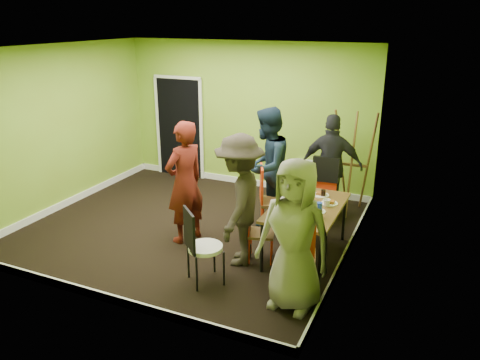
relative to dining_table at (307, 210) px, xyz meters
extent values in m
plane|color=black|center=(-1.94, 0.14, -0.70)|extent=(5.00, 5.00, 0.00)
cube|color=olive|center=(-1.94, 2.39, 0.70)|extent=(5.00, 0.04, 2.80)
cube|color=olive|center=(-1.94, -2.11, 0.70)|extent=(5.00, 0.04, 2.80)
cube|color=olive|center=(-4.44, 0.14, 0.70)|extent=(0.04, 4.50, 2.80)
cube|color=olive|center=(0.56, 0.14, 0.70)|extent=(0.04, 4.50, 2.80)
cube|color=white|center=(-1.94, 0.14, 2.10)|extent=(5.00, 4.50, 0.04)
cube|color=black|center=(-3.44, 2.36, 0.32)|extent=(1.00, 0.05, 2.04)
cube|color=white|center=(-0.64, 2.36, -0.30)|extent=(0.50, 0.04, 0.55)
cylinder|color=black|center=(-0.39, -0.69, -0.34)|extent=(0.04, 0.04, 0.71)
cylinder|color=black|center=(0.39, -0.69, -0.34)|extent=(0.04, 0.04, 0.71)
cylinder|color=black|center=(-0.39, 0.69, -0.34)|extent=(0.04, 0.04, 0.71)
cylinder|color=black|center=(0.39, 0.69, -0.34)|extent=(0.04, 0.04, 0.71)
cube|color=brown|center=(0.00, 0.00, 0.03)|extent=(0.90, 1.50, 0.04)
cylinder|color=#F13C16|center=(-0.91, 0.64, -0.45)|extent=(0.03, 0.03, 0.50)
cylinder|color=#F13C16|center=(-0.76, 0.30, -0.45)|extent=(0.03, 0.03, 0.50)
cylinder|color=#F13C16|center=(-0.57, 0.80, -0.45)|extent=(0.03, 0.03, 0.50)
cylinder|color=#F13C16|center=(-0.41, 0.46, -0.45)|extent=(0.03, 0.03, 0.50)
cube|color=brown|center=(-0.66, 0.55, -0.20)|extent=(0.59, 0.59, 0.04)
cube|color=#F13C16|center=(-0.86, 0.46, 0.10)|extent=(0.21, 0.40, 0.55)
cylinder|color=#F13C16|center=(-0.71, -0.28, -0.50)|extent=(0.02, 0.02, 0.40)
cylinder|color=#F13C16|center=(-0.62, -0.57, -0.50)|extent=(0.02, 0.02, 0.40)
cylinder|color=#F13C16|center=(-0.42, -0.19, -0.50)|extent=(0.02, 0.02, 0.40)
cylinder|color=#F13C16|center=(-0.33, -0.48, -0.50)|extent=(0.02, 0.02, 0.40)
cube|color=brown|center=(-0.52, -0.38, -0.30)|extent=(0.44, 0.44, 0.04)
cube|color=#F13C16|center=(-0.68, -0.43, -0.06)|extent=(0.13, 0.33, 0.44)
cylinder|color=#F13C16|center=(0.08, 1.40, -0.46)|extent=(0.03, 0.03, 0.46)
cylinder|color=#F13C16|center=(-0.27, 1.36, -0.46)|extent=(0.03, 0.03, 0.46)
cylinder|color=#F13C16|center=(0.11, 1.05, -0.46)|extent=(0.03, 0.03, 0.46)
cylinder|color=#F13C16|center=(-0.24, 1.01, -0.46)|extent=(0.03, 0.03, 0.46)
cube|color=brown|center=(-0.08, 1.21, -0.23)|extent=(0.45, 0.45, 0.04)
cube|color=#F13C16|center=(-0.10, 1.40, 0.04)|extent=(0.39, 0.07, 0.51)
cylinder|color=#F13C16|center=(0.04, -1.16, -0.46)|extent=(0.03, 0.03, 0.48)
cylinder|color=#F13C16|center=(0.39, -1.07, -0.46)|extent=(0.03, 0.03, 0.48)
cylinder|color=#F13C16|center=(-0.05, -0.81, -0.46)|extent=(0.03, 0.03, 0.48)
cylinder|color=#F13C16|center=(0.30, -0.72, -0.46)|extent=(0.03, 0.03, 0.48)
cube|color=brown|center=(0.17, -0.94, -0.22)|extent=(0.51, 0.51, 0.04)
cube|color=#F13C16|center=(0.22, -1.14, 0.07)|extent=(0.40, 0.13, 0.53)
cylinder|color=black|center=(-1.20, -1.21, -0.46)|extent=(0.03, 0.03, 0.47)
cylinder|color=black|center=(-0.94, -1.45, -0.46)|extent=(0.03, 0.03, 0.47)
cylinder|color=black|center=(-0.96, -0.95, -0.46)|extent=(0.03, 0.03, 0.47)
cylinder|color=black|center=(-0.70, -1.19, -0.46)|extent=(0.03, 0.03, 0.47)
cylinder|color=white|center=(-0.95, -1.20, -0.21)|extent=(0.44, 0.44, 0.05)
cube|color=black|center=(-1.09, -1.34, 0.06)|extent=(0.31, 0.29, 0.52)
cylinder|color=brown|center=(0.03, 1.92, 0.19)|extent=(0.26, 0.42, 1.79)
cylinder|color=brown|center=(0.49, 1.92, 0.19)|extent=(0.26, 0.42, 1.79)
cylinder|color=brown|center=(0.26, 1.66, 0.19)|extent=(0.04, 0.41, 1.75)
cube|color=brown|center=(0.26, 1.87, 0.14)|extent=(0.48, 0.04, 0.04)
cylinder|color=white|center=(-0.19, 0.32, 0.06)|extent=(0.25, 0.25, 0.01)
cylinder|color=white|center=(-0.23, -0.45, 0.06)|extent=(0.26, 0.26, 0.01)
cylinder|color=white|center=(0.07, 0.47, 0.06)|extent=(0.24, 0.24, 0.01)
cylinder|color=white|center=(-0.08, -0.57, 0.06)|extent=(0.24, 0.24, 0.01)
cylinder|color=white|center=(0.26, 0.21, 0.06)|extent=(0.23, 0.23, 0.01)
cylinder|color=white|center=(0.17, -0.14, 0.06)|extent=(0.24, 0.24, 0.01)
cylinder|color=white|center=(-0.09, -0.05, 0.17)|extent=(0.07, 0.07, 0.22)
cylinder|color=blue|center=(0.25, -0.32, 0.16)|extent=(0.08, 0.08, 0.21)
cylinder|color=#F13C16|center=(-0.02, 0.26, 0.09)|extent=(0.04, 0.04, 0.08)
cylinder|color=black|center=(-0.18, 0.23, 0.11)|extent=(0.06, 0.06, 0.10)
cylinder|color=black|center=(0.11, 0.44, 0.11)|extent=(0.07, 0.07, 0.10)
cylinder|color=black|center=(0.17, -0.43, 0.10)|extent=(0.07, 0.07, 0.10)
imported|color=white|center=(-0.23, -0.22, 0.10)|extent=(0.12, 0.12, 0.09)
imported|color=white|center=(0.25, 0.11, 0.10)|extent=(0.11, 0.11, 0.10)
imported|color=#53150E|center=(-1.78, -0.26, 0.22)|extent=(0.64, 0.78, 1.84)
imported|color=#142332|center=(-0.91, 0.83, 0.26)|extent=(0.75, 0.95, 1.90)
imported|color=#2A241C|center=(-0.77, -0.54, 0.21)|extent=(0.89, 1.28, 1.81)
imported|color=black|center=(-0.05, 1.57, 0.17)|extent=(1.07, 0.56, 1.73)
imported|color=gray|center=(0.21, -1.24, 0.20)|extent=(0.93, 0.66, 1.80)
camera|label=1|loc=(1.58, -5.80, 2.52)|focal=35.00mm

